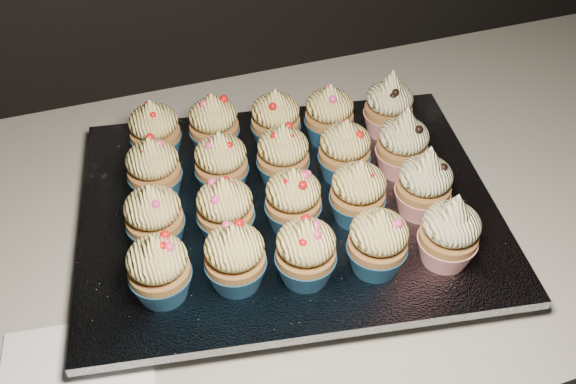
% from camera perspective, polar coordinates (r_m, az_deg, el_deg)
% --- Properties ---
extents(worktop, '(2.44, 0.64, 0.04)m').
position_cam_1_polar(worktop, '(0.81, -1.14, -2.34)').
color(worktop, beige).
rests_on(worktop, cabinet).
extents(baking_tray, '(0.49, 0.40, 0.02)m').
position_cam_1_polar(baking_tray, '(0.77, 0.00, -2.12)').
color(baking_tray, black).
rests_on(baking_tray, worktop).
extents(foil_lining, '(0.53, 0.45, 0.01)m').
position_cam_1_polar(foil_lining, '(0.76, 0.00, -1.22)').
color(foil_lining, silver).
rests_on(foil_lining, baking_tray).
extents(cupcake_0, '(0.06, 0.06, 0.08)m').
position_cam_1_polar(cupcake_0, '(0.65, -11.40, -6.70)').
color(cupcake_0, navy).
rests_on(cupcake_0, foil_lining).
extents(cupcake_1, '(0.06, 0.06, 0.08)m').
position_cam_1_polar(cupcake_1, '(0.64, -4.73, -5.80)').
color(cupcake_1, navy).
rests_on(cupcake_1, foil_lining).
extents(cupcake_2, '(0.06, 0.06, 0.08)m').
position_cam_1_polar(cupcake_2, '(0.65, 1.59, -5.33)').
color(cupcake_2, navy).
rests_on(cupcake_2, foil_lining).
extents(cupcake_3, '(0.06, 0.06, 0.08)m').
position_cam_1_polar(cupcake_3, '(0.66, 7.98, -4.43)').
color(cupcake_3, navy).
rests_on(cupcake_3, foil_lining).
extents(cupcake_4, '(0.06, 0.06, 0.10)m').
position_cam_1_polar(cupcake_4, '(0.68, 14.16, -3.53)').
color(cupcake_4, red).
rests_on(cupcake_4, foil_lining).
extents(cupcake_5, '(0.06, 0.06, 0.08)m').
position_cam_1_polar(cupcake_5, '(0.70, -11.80, -2.21)').
color(cupcake_5, navy).
rests_on(cupcake_5, foil_lining).
extents(cupcake_6, '(0.06, 0.06, 0.08)m').
position_cam_1_polar(cupcake_6, '(0.69, -5.59, -1.59)').
color(cupcake_6, navy).
rests_on(cupcake_6, foil_lining).
extents(cupcake_7, '(0.06, 0.06, 0.08)m').
position_cam_1_polar(cupcake_7, '(0.70, 0.46, -0.74)').
color(cupcake_7, navy).
rests_on(cupcake_7, foil_lining).
extents(cupcake_8, '(0.06, 0.06, 0.08)m').
position_cam_1_polar(cupcake_8, '(0.71, 6.24, -0.07)').
color(cupcake_8, navy).
rests_on(cupcake_8, foil_lining).
extents(cupcake_9, '(0.06, 0.06, 0.10)m').
position_cam_1_polar(cupcake_9, '(0.73, 12.00, 0.67)').
color(cupcake_9, red).
rests_on(cupcake_9, foil_lining).
extents(cupcake_10, '(0.06, 0.06, 0.08)m').
position_cam_1_polar(cupcake_10, '(0.75, -11.83, 1.97)').
color(cupcake_10, navy).
rests_on(cupcake_10, foil_lining).
extents(cupcake_11, '(0.06, 0.06, 0.08)m').
position_cam_1_polar(cupcake_11, '(0.75, -5.95, 2.53)').
color(cupcake_11, navy).
rests_on(cupcake_11, foil_lining).
extents(cupcake_12, '(0.06, 0.06, 0.08)m').
position_cam_1_polar(cupcake_12, '(0.76, -0.44, 3.23)').
color(cupcake_12, navy).
rests_on(cupcake_12, foil_lining).
extents(cupcake_13, '(0.06, 0.06, 0.08)m').
position_cam_1_polar(cupcake_13, '(0.77, 5.04, 3.64)').
color(cupcake_13, navy).
rests_on(cupcake_13, foil_lining).
extents(cupcake_14, '(0.06, 0.06, 0.10)m').
position_cam_1_polar(cupcake_14, '(0.78, 10.15, 4.18)').
color(cupcake_14, red).
rests_on(cupcake_14, foil_lining).
extents(cupcake_15, '(0.06, 0.06, 0.08)m').
position_cam_1_polar(cupcake_15, '(0.81, -11.75, 5.30)').
color(cupcake_15, navy).
rests_on(cupcake_15, foil_lining).
extents(cupcake_16, '(0.06, 0.06, 0.08)m').
position_cam_1_polar(cupcake_16, '(0.81, -6.60, 5.95)').
color(cupcake_16, navy).
rests_on(cupcake_16, foil_lining).
extents(cupcake_17, '(0.06, 0.06, 0.08)m').
position_cam_1_polar(cupcake_17, '(0.81, -1.10, 6.40)').
color(cupcake_17, navy).
rests_on(cupcake_17, foil_lining).
extents(cupcake_18, '(0.06, 0.06, 0.08)m').
position_cam_1_polar(cupcake_18, '(0.82, 3.69, 6.83)').
color(cupcake_18, navy).
rests_on(cupcake_18, foil_lining).
extents(cupcake_19, '(0.06, 0.06, 0.10)m').
position_cam_1_polar(cupcake_19, '(0.84, 8.93, 7.52)').
color(cupcake_19, red).
rests_on(cupcake_19, foil_lining).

